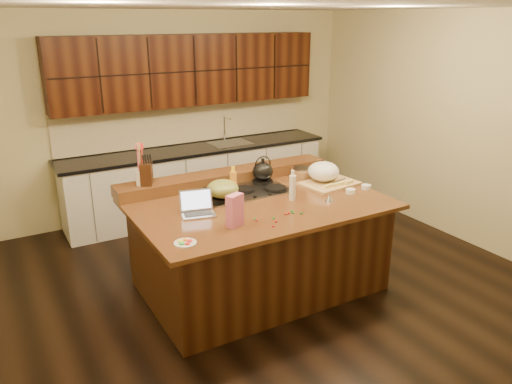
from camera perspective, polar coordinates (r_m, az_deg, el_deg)
room at (r=4.69m, az=0.30°, el=3.86°), size 5.52×5.02×2.72m
island at (r=5.00m, az=0.29°, el=-5.97°), size 2.40×1.60×0.92m
back_ledge at (r=5.39m, az=-3.44°, el=1.79°), size 2.40×0.30×0.12m
cooktop at (r=5.06m, az=-1.41°, el=0.12°), size 0.92×0.52×0.05m
back_counter at (r=6.84m, az=-6.91°, el=5.52°), size 3.70×0.66×2.40m
kettle at (r=5.27m, az=0.78°, el=2.38°), size 0.23×0.23×0.20m
green_bowl at (r=4.79m, az=-3.83°, el=0.38°), size 0.37×0.37×0.17m
laptop at (r=4.54m, az=-6.74°, el=-1.78°), size 0.34×0.30×0.21m
oil_bottle at (r=4.87m, az=-2.61°, el=0.81°), size 0.07×0.07×0.27m
vinegar_bottle at (r=4.83m, az=4.18°, el=0.48°), size 0.08×0.08×0.25m
wooden_tray at (r=5.36m, az=7.88°, el=2.04°), size 0.62×0.49×0.23m
ramekin_a at (r=5.12m, az=10.75°, el=0.10°), size 0.13×0.13×0.04m
ramekin_b at (r=5.28m, az=12.48°, el=0.56°), size 0.11×0.11×0.04m
ramekin_c at (r=5.59m, az=8.46°, el=1.86°), size 0.12×0.12×0.04m
strainer_bowl at (r=5.57m, az=5.33°, el=2.16°), size 0.25×0.25×0.09m
kitchen_timer at (r=4.86m, az=8.37°, el=-0.65°), size 0.10×0.10×0.07m
pink_bag at (r=4.21m, az=-2.43°, el=-2.11°), size 0.17×0.13×0.28m
candy_plate at (r=3.97m, az=-8.09°, el=-5.80°), size 0.23×0.23×0.01m
package_box at (r=4.66m, az=-7.05°, el=-1.06°), size 0.10×0.07×0.14m
utensil_crock at (r=5.03m, az=-12.92°, el=1.58°), size 0.15×0.15×0.14m
knife_block at (r=5.03m, az=-12.42°, el=2.12°), size 0.17×0.21×0.22m
gumdrop_0 at (r=4.52m, az=3.81°, el=-2.41°), size 0.02×0.02×0.02m
gumdrop_1 at (r=4.40m, az=2.04°, el=-3.01°), size 0.02×0.02×0.02m
gumdrop_2 at (r=4.23m, az=1.98°, el=-3.92°), size 0.02×0.02×0.02m
gumdrop_3 at (r=4.56m, az=4.12°, el=-2.20°), size 0.02×0.02×0.02m
gumdrop_4 at (r=4.50m, az=3.42°, el=-2.52°), size 0.02×0.02×0.02m
gumdrop_5 at (r=4.52m, az=5.21°, el=-2.43°), size 0.02×0.02×0.02m
gumdrop_6 at (r=4.33m, az=2.29°, el=-3.37°), size 0.02×0.02×0.02m
gumdrop_7 at (r=4.38m, az=-0.12°, el=-3.09°), size 0.02×0.02×0.02m
gumdrop_8 at (r=4.35m, az=0.05°, el=-3.25°), size 0.02×0.02×0.02m
gumdrop_9 at (r=4.53m, az=4.26°, el=-2.38°), size 0.02×0.02×0.02m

